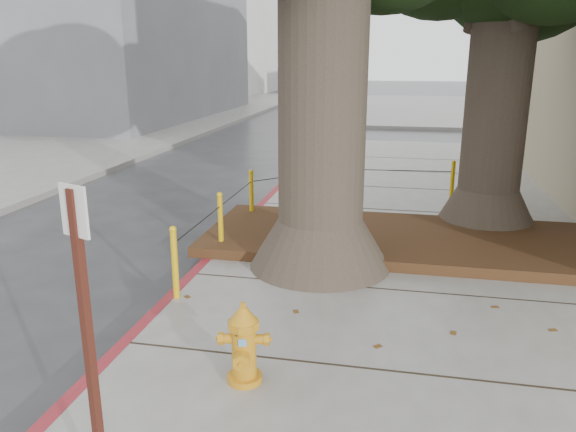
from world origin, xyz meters
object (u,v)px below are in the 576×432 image
signpost (88,339)px  car_silver (551,127)px  car_dark (100,114)px  fire_hydrant (244,344)px

signpost → car_silver: (7.02, 19.18, -0.81)m
car_silver → signpost: bearing=157.0°
car_silver → car_dark: size_ratio=0.93×
fire_hydrant → car_silver: size_ratio=0.22×
car_dark → car_silver: bearing=-0.7°
car_dark → signpost: bearing=-56.5°
fire_hydrant → car_dark: (-12.25, 19.04, 0.02)m
car_dark → fire_hydrant: bearing=-53.3°
car_silver → car_dark: car_silver is taller
fire_hydrant → signpost: (-0.49, -1.68, 0.88)m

